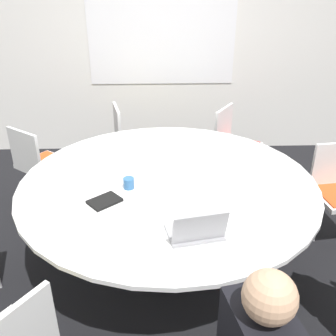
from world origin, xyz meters
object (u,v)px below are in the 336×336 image
Objects in this scene: spiral_notebook at (105,201)px; handbag at (191,162)px; chair_5 at (38,160)px; chair_3 at (233,140)px; chair_4 at (129,136)px; coffee_cup at (129,183)px; laptop at (197,230)px.

spiral_notebook is 2.09m from handbag.
chair_5 is 1.43m from spiral_notebook.
chair_4 is (-1.16, 0.16, 0.00)m from chair_3.
coffee_cup is (-1.06, -1.42, 0.27)m from chair_3.
chair_4 is at bearing 93.71° from coffee_cup.
coffee_cup is (0.96, -0.97, 0.27)m from chair_5.
chair_5 is (-2.02, -0.45, 0.00)m from chair_3.
spiral_notebook is (0.80, -1.16, 0.24)m from chair_5.
chair_3 is 3.36× the size of spiral_notebook.
handbag is (0.18, 2.25, -0.66)m from laptop.
laptop is at bearing -11.56° from chair_5.
spiral_notebook is at bearing -112.81° from handbag.
chair_5 is at bearing 124.70° from spiral_notebook.
chair_3 is 0.62m from handbag.
laptop reaches higher than handbag.
coffee_cup is (-0.43, 0.60, -0.01)m from laptop.
laptop is (1.39, -1.57, 0.28)m from chair_5.
laptop reaches higher than chair_3.
chair_5 is at bearing 134.68° from coffee_cup.
laptop is 2.35m from handbag.
handbag is (0.72, 0.07, -0.38)m from chair_4.
chair_3 reaches higher than coffee_cup.
coffee_cup is 1.87m from handbag.
chair_4 is 1.05m from chair_5.
handbag is (0.77, 1.84, -0.61)m from spiral_notebook.
spiral_notebook reaches higher than handbag.
chair_5 is at bearing -44.42° from chair_3.
chair_5 reaches higher than handbag.
chair_3 and chair_4 have the same top height.
coffee_cup is at bearing 50.78° from spiral_notebook.
chair_5 is 10.71× the size of coffee_cup.
handbag is at bearing 67.19° from spiral_notebook.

